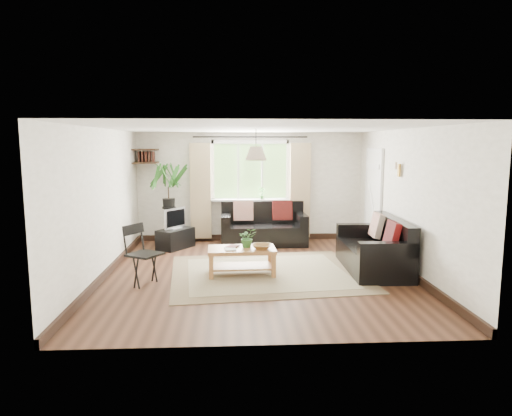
{
  "coord_description": "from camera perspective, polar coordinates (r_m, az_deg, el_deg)",
  "views": [
    {
      "loc": [
        -0.42,
        -7.4,
        2.15
      ],
      "look_at": [
        0.0,
        0.4,
        1.05
      ],
      "focal_mm": 32.0,
      "sensor_mm": 36.0,
      "label": 1
    }
  ],
  "objects": [
    {
      "name": "folding_chair",
      "position": [
        7.19,
        -13.72,
        -5.78
      ],
      "size": [
        0.66,
        0.66,
        0.93
      ],
      "primitive_type": null,
      "rotation": [
        0.0,
        0.0,
        1.01
      ],
      "color": "black",
      "rests_on": "floor"
    },
    {
      "name": "floor",
      "position": [
        7.71,
        0.16,
        -8.16
      ],
      "size": [
        5.5,
        5.5,
        0.0
      ],
      "primitive_type": "plane",
      "color": "black",
      "rests_on": "ground"
    },
    {
      "name": "sill_plant",
      "position": [
        10.11,
        0.73,
        1.86
      ],
      "size": [
        0.14,
        0.1,
        0.27
      ],
      "primitive_type": "imported",
      "color": "#2D6023",
      "rests_on": "window"
    },
    {
      "name": "wall_sconce",
      "position": [
        8.22,
        17.28,
        4.8
      ],
      "size": [
        0.12,
        0.12,
        0.28
      ],
      "primitive_type": null,
      "color": "beige",
      "rests_on": "wall_right"
    },
    {
      "name": "pendant_lamp",
      "position": [
        7.81,
        0.0,
        7.29
      ],
      "size": [
        0.36,
        0.36,
        0.54
      ],
      "primitive_type": null,
      "color": "beige",
      "rests_on": "ceiling"
    },
    {
      "name": "ceiling",
      "position": [
        7.41,
        0.17,
        9.95
      ],
      "size": [
        5.5,
        5.5,
        0.0
      ],
      "primitive_type": "plane",
      "rotation": [
        3.14,
        0.0,
        0.0
      ],
      "color": "white",
      "rests_on": "floor"
    },
    {
      "name": "wall_front",
      "position": [
        4.76,
        2.06,
        -3.52
      ],
      "size": [
        5.0,
        0.02,
        2.4
      ],
      "primitive_type": "cube",
      "color": "beige",
      "rests_on": "floor"
    },
    {
      "name": "bowl",
      "position": [
        7.45,
        0.71,
        -4.85
      ],
      "size": [
        0.36,
        0.36,
        0.08
      ],
      "primitive_type": "imported",
      "rotation": [
        0.0,
        0.0,
        -0.12
      ],
      "color": "brown",
      "rests_on": "coffee_table"
    },
    {
      "name": "wall_back",
      "position": [
        10.2,
        -0.72,
        2.68
      ],
      "size": [
        5.0,
        0.02,
        2.4
      ],
      "primitive_type": "cube",
      "color": "beige",
      "rests_on": "floor"
    },
    {
      "name": "rug",
      "position": [
        7.72,
        1.35,
        -8.09
      ],
      "size": [
        3.38,
        2.98,
        0.02
      ],
      "primitive_type": "cube",
      "rotation": [
        0.0,
        0.0,
        0.1
      ],
      "color": "#BCB591",
      "rests_on": "floor"
    },
    {
      "name": "table_plant",
      "position": [
        7.55,
        -1.07,
        -3.71
      ],
      "size": [
        0.32,
        0.29,
        0.33
      ],
      "primitive_type": "imported",
      "rotation": [
        0.0,
        0.0,
        0.13
      ],
      "color": "#306A2A",
      "rests_on": "coffee_table"
    },
    {
      "name": "corner_shelf",
      "position": [
        10.07,
        -13.65,
        6.32
      ],
      "size": [
        0.5,
        0.5,
        0.34
      ],
      "primitive_type": null,
      "color": "black",
      "rests_on": "wall_back"
    },
    {
      "name": "book_a",
      "position": [
        7.42,
        -3.93,
        -5.15
      ],
      "size": [
        0.2,
        0.26,
        0.02
      ],
      "primitive_type": "imported",
      "rotation": [
        0.0,
        0.0,
        0.1
      ],
      "color": "silver",
      "rests_on": "coffee_table"
    },
    {
      "name": "door",
      "position": [
        9.61,
        14.43,
        0.9
      ],
      "size": [
        0.06,
        0.96,
        2.06
      ],
      "primitive_type": "cube",
      "color": "silver",
      "rests_on": "wall_right"
    },
    {
      "name": "tv_stand",
      "position": [
        9.61,
        -10.03,
        -3.78
      ],
      "size": [
        0.79,
        0.87,
        0.41
      ],
      "primitive_type": "cube",
      "rotation": [
        0.0,
        0.0,
        0.96
      ],
      "color": "black",
      "rests_on": "floor"
    },
    {
      "name": "coffee_table",
      "position": [
        7.59,
        -1.8,
        -6.68
      ],
      "size": [
        1.12,
        0.64,
        0.45
      ],
      "primitive_type": null,
      "rotation": [
        0.0,
        0.0,
        0.03
      ],
      "color": "#955D30",
      "rests_on": "floor"
    },
    {
      "name": "wall_right",
      "position": [
        8.01,
        18.33,
        0.8
      ],
      "size": [
        0.02,
        5.5,
        2.4
      ],
      "primitive_type": "cube",
      "color": "beige",
      "rests_on": "floor"
    },
    {
      "name": "sofa_back",
      "position": [
        9.81,
        0.95,
        -2.09
      ],
      "size": [
        1.82,
        0.93,
        0.85
      ],
      "primitive_type": null,
      "rotation": [
        0.0,
        0.0,
        0.01
      ],
      "color": "black",
      "rests_on": "floor"
    },
    {
      "name": "tv",
      "position": [
        9.53,
        -10.09,
        -1.25
      ],
      "size": [
        0.5,
        0.59,
        0.45
      ],
      "primitive_type": null,
      "rotation": [
        0.0,
        0.0,
        0.96
      ],
      "color": "#A5A5AA",
      "rests_on": "tv_stand"
    },
    {
      "name": "window",
      "position": [
        10.13,
        -0.71,
        4.63
      ],
      "size": [
        2.5,
        0.16,
        2.16
      ],
      "primitive_type": null,
      "color": "white",
      "rests_on": "wall_back"
    },
    {
      "name": "book_b",
      "position": [
        7.64,
        -3.51,
        -4.75
      ],
      "size": [
        0.26,
        0.29,
        0.02
      ],
      "primitive_type": "imported",
      "rotation": [
        0.0,
        0.0,
        -0.51
      ],
      "color": "maroon",
      "rests_on": "coffee_table"
    },
    {
      "name": "sofa_right",
      "position": [
        8.06,
        14.41,
        -4.58
      ],
      "size": [
        1.84,
        0.96,
        0.85
      ],
      "primitive_type": null,
      "rotation": [
        0.0,
        0.0,
        -1.6
      ],
      "color": "black",
      "rests_on": "floor"
    },
    {
      "name": "wall_left",
      "position": [
        7.74,
        -18.65,
        0.54
      ],
      "size": [
        0.02,
        5.5,
        2.4
      ],
      "primitive_type": "cube",
      "color": "beige",
      "rests_on": "floor"
    },
    {
      "name": "palm_stand",
      "position": [
        9.92,
        -10.84,
        0.5
      ],
      "size": [
        0.72,
        0.72,
        1.75
      ],
      "primitive_type": null,
      "rotation": [
        0.0,
        0.0,
        -0.06
      ],
      "color": "black",
      "rests_on": "floor"
    }
  ]
}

